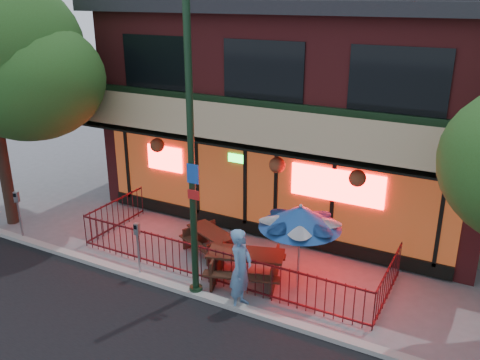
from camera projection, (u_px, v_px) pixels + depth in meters
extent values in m
plane|color=gray|center=(205.00, 286.00, 12.84)|extent=(80.00, 80.00, 0.00)
cube|color=#999993|center=(194.00, 293.00, 12.41)|extent=(80.00, 0.25, 0.12)
cube|color=maroon|center=(313.00, 107.00, 17.67)|extent=(12.00, 8.00, 6.50)
cube|color=#59230F|center=(261.00, 186.00, 14.90)|extent=(11.00, 0.06, 2.60)
cube|color=#FF0C0C|center=(337.00, 185.00, 13.65)|extent=(2.60, 0.04, 0.90)
cube|color=#FF0C0C|center=(165.00, 158.00, 16.23)|extent=(1.30, 0.04, 0.80)
cube|color=tan|center=(254.00, 126.00, 13.85)|extent=(12.20, 1.33, 1.26)
cube|color=black|center=(156.00, 62.00, 15.35)|extent=(2.40, 0.06, 1.60)
cube|color=black|center=(263.00, 70.00, 13.75)|extent=(2.40, 0.06, 1.60)
cube|color=black|center=(398.00, 80.00, 12.14)|extent=(2.40, 0.06, 1.60)
cube|color=black|center=(260.00, 229.00, 15.36)|extent=(11.00, 0.12, 0.40)
cube|color=#FFC672|center=(472.00, 192.00, 11.96)|extent=(0.18, 0.18, 0.32)
cube|color=#460F14|center=(208.00, 249.00, 12.68)|extent=(8.40, 0.04, 0.04)
cube|color=#460F14|center=(209.00, 278.00, 12.96)|extent=(8.40, 0.04, 0.04)
cube|color=#460F14|center=(114.00, 201.00, 15.63)|extent=(0.04, 2.60, 0.04)
cube|color=#460F14|center=(390.00, 266.00, 11.88)|extent=(0.04, 2.60, 0.04)
cylinder|color=#460F14|center=(208.00, 265.00, 12.83)|extent=(0.02, 0.02, 1.00)
cylinder|color=#15311C|center=(191.00, 158.00, 11.31)|extent=(0.16, 0.16, 7.00)
cylinder|color=#15311C|center=(196.00, 290.00, 12.48)|extent=(0.32, 0.32, 0.20)
cube|color=#194CB2|center=(193.00, 174.00, 11.23)|extent=(0.30, 0.02, 0.45)
cube|color=red|center=(193.00, 195.00, 11.40)|extent=(0.30, 0.02, 0.22)
cylinder|color=#35231A|center=(1.00, 146.00, 15.56)|extent=(0.36, 0.36, 5.12)
cube|color=#3E2116|center=(199.00, 234.00, 14.88)|extent=(0.50, 1.05, 0.64)
cube|color=#3E2116|center=(224.00, 250.00, 13.98)|extent=(0.50, 1.05, 0.64)
cube|color=#3E2116|center=(211.00, 232.00, 14.32)|extent=(1.68, 1.22, 0.05)
cube|color=#3E2116|center=(197.00, 245.00, 14.14)|extent=(1.52, 0.85, 0.04)
cube|color=#3E2116|center=(225.00, 235.00, 14.68)|extent=(1.52, 0.85, 0.04)
cube|color=#3A1F14|center=(217.00, 265.00, 13.06)|extent=(0.48, 1.34, 0.79)
cube|color=#3A1F14|center=(275.00, 270.00, 12.79)|extent=(0.48, 1.34, 0.79)
cube|color=#3A1F14|center=(246.00, 254.00, 12.79)|extent=(2.07, 1.34, 0.06)
cube|color=#3A1F14|center=(241.00, 277.00, 12.36)|extent=(1.92, 0.86, 0.05)
cube|color=#3A1F14|center=(250.00, 254.00, 13.44)|extent=(1.92, 0.86, 0.05)
cylinder|color=gray|center=(299.00, 251.00, 12.40)|extent=(0.05, 0.05, 2.09)
cone|color=navy|center=(300.00, 217.00, 12.09)|extent=(2.00, 2.00, 0.52)
sphere|color=gray|center=(301.00, 206.00, 11.99)|extent=(0.09, 0.10, 0.09)
imported|color=#5987B3|center=(241.00, 269.00, 11.66)|extent=(0.54, 0.77, 2.00)
cylinder|color=#9FA2A7|center=(139.00, 255.00, 13.07)|extent=(0.06, 0.06, 1.23)
cube|color=#9FA2A7|center=(137.00, 229.00, 12.82)|extent=(0.15, 0.13, 0.31)
cube|color=black|center=(135.00, 227.00, 12.75)|extent=(0.09, 0.02, 0.11)
cylinder|color=gray|center=(20.00, 221.00, 15.06)|extent=(0.06, 0.06, 1.25)
cube|color=gray|center=(17.00, 197.00, 14.80)|extent=(0.17, 0.16, 0.32)
cube|color=black|center=(14.00, 195.00, 14.72)|extent=(0.09, 0.04, 0.11)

